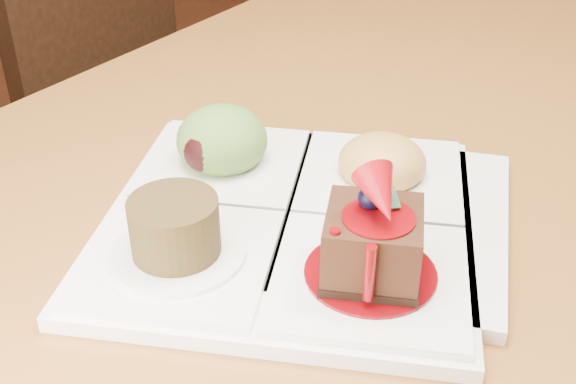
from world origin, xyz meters
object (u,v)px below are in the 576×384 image
Objects in this scene: dining_table at (559,167)px; chair_left at (139,38)px; sampler_plate at (286,203)px; second_plate at (357,215)px.

chair_left is at bearing 165.37° from dining_table.
chair_left is (-0.86, 0.22, -0.10)m from dining_table.
sampler_plate is 0.06m from second_plate.
second_plate is (-0.09, -0.30, 0.07)m from dining_table.
chair_left is 0.95m from second_plate.
chair_left is 2.71× the size of sampler_plate.
dining_table is 0.90m from chair_left.
sampler_plate reaches higher than dining_table.
dining_table is 0.37m from sampler_plate.
chair_left is at bearing 145.90° from second_plate.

